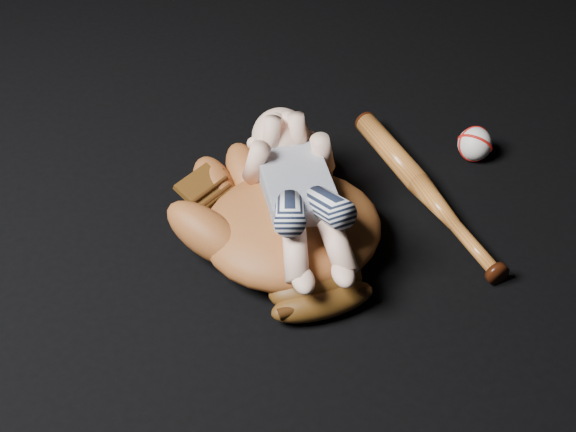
{
  "coord_description": "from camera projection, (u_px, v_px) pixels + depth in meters",
  "views": [
    {
      "loc": [
        -0.11,
        -0.95,
        0.94
      ],
      "look_at": [
        0.04,
        -0.02,
        0.07
      ],
      "focal_mm": 50.0,
      "sensor_mm": 36.0,
      "label": 1
    }
  ],
  "objects": [
    {
      "name": "baseball_glove",
      "position": [
        292.0,
        222.0,
        1.28
      ],
      "size": [
        0.43,
        0.47,
        0.13
      ],
      "primitive_type": null,
      "rotation": [
        0.0,
        0.0,
        0.17
      ],
      "color": "brown",
      "rests_on": "ground"
    },
    {
      "name": "baseball",
      "position": [
        475.0,
        144.0,
        1.48
      ],
      "size": [
        0.08,
        0.08,
        0.06
      ],
      "primitive_type": "sphere",
      "rotation": [
        0.0,
        0.0,
        -0.28
      ],
      "color": "white",
      "rests_on": "ground"
    },
    {
      "name": "newborn_baby",
      "position": [
        301.0,
        192.0,
        1.25
      ],
      "size": [
        0.19,
        0.38,
        0.15
      ],
      "primitive_type": null,
      "rotation": [
        0.0,
        0.0,
        0.06
      ],
      "color": "#E9B296",
      "rests_on": "baseball_glove"
    },
    {
      "name": "baseball_bat",
      "position": [
        426.0,
        191.0,
        1.4
      ],
      "size": [
        0.16,
        0.45,
        0.04
      ],
      "primitive_type": null,
      "rotation": [
        0.0,
        0.0,
        0.26
      ],
      "color": "#B26022",
      "rests_on": "ground"
    }
  ]
}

